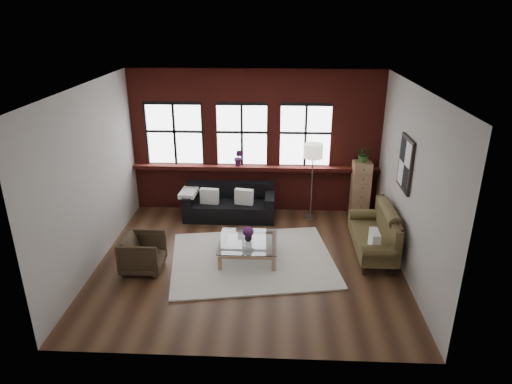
{
  "coord_description": "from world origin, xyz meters",
  "views": [
    {
      "loc": [
        0.48,
        -7.33,
        4.36
      ],
      "look_at": [
        0.1,
        0.6,
        1.15
      ],
      "focal_mm": 32.0,
      "sensor_mm": 36.0,
      "label": 1
    }
  ],
  "objects_px": {
    "armchair": "(143,253)",
    "floor_lamp": "(312,179)",
    "dark_sofa": "(230,203)",
    "drawer_chest": "(360,189)",
    "vase": "(248,237)",
    "coffee_table": "(248,249)",
    "vintage_settee": "(373,233)"
  },
  "relations": [
    {
      "from": "floor_lamp",
      "to": "vintage_settee",
      "type": "bearing_deg",
      "value": -56.44
    },
    {
      "from": "coffee_table",
      "to": "drawer_chest",
      "type": "distance_m",
      "value": 3.13
    },
    {
      "from": "vase",
      "to": "floor_lamp",
      "type": "xyz_separation_m",
      "value": [
        1.27,
        1.83,
        0.5
      ]
    },
    {
      "from": "drawer_chest",
      "to": "floor_lamp",
      "type": "xyz_separation_m",
      "value": [
        -1.09,
        -0.17,
        0.29
      ]
    },
    {
      "from": "coffee_table",
      "to": "armchair",
      "type": "bearing_deg",
      "value": -164.55
    },
    {
      "from": "dark_sofa",
      "to": "floor_lamp",
      "type": "distance_m",
      "value": 1.89
    },
    {
      "from": "armchair",
      "to": "vase",
      "type": "xyz_separation_m",
      "value": [
        1.84,
        0.51,
        0.1
      ]
    },
    {
      "from": "dark_sofa",
      "to": "drawer_chest",
      "type": "bearing_deg",
      "value": 4.81
    },
    {
      "from": "vase",
      "to": "armchair",
      "type": "bearing_deg",
      "value": -164.55
    },
    {
      "from": "armchair",
      "to": "coffee_table",
      "type": "relative_size",
      "value": 0.67
    },
    {
      "from": "armchair",
      "to": "vase",
      "type": "height_order",
      "value": "armchair"
    },
    {
      "from": "coffee_table",
      "to": "drawer_chest",
      "type": "height_order",
      "value": "drawer_chest"
    },
    {
      "from": "armchair",
      "to": "floor_lamp",
      "type": "xyz_separation_m",
      "value": [
        3.11,
        2.33,
        0.6
      ]
    },
    {
      "from": "dark_sofa",
      "to": "vase",
      "type": "xyz_separation_m",
      "value": [
        0.53,
        -1.75,
        0.07
      ]
    },
    {
      "from": "armchair",
      "to": "drawer_chest",
      "type": "xyz_separation_m",
      "value": [
        4.2,
        2.51,
        0.3
      ]
    },
    {
      "from": "dark_sofa",
      "to": "coffee_table",
      "type": "height_order",
      "value": "dark_sofa"
    },
    {
      "from": "vase",
      "to": "drawer_chest",
      "type": "xyz_separation_m",
      "value": [
        2.36,
        2.0,
        0.21
      ]
    },
    {
      "from": "armchair",
      "to": "floor_lamp",
      "type": "bearing_deg",
      "value": -53.48
    },
    {
      "from": "vintage_settee",
      "to": "drawer_chest",
      "type": "xyz_separation_m",
      "value": [
        0.04,
        1.75,
        0.18
      ]
    },
    {
      "from": "drawer_chest",
      "to": "coffee_table",
      "type": "bearing_deg",
      "value": -139.81
    },
    {
      "from": "coffee_table",
      "to": "drawer_chest",
      "type": "bearing_deg",
      "value": 40.19
    },
    {
      "from": "vase",
      "to": "vintage_settee",
      "type": "bearing_deg",
      "value": 6.01
    },
    {
      "from": "coffee_table",
      "to": "vase",
      "type": "distance_m",
      "value": 0.25
    },
    {
      "from": "vintage_settee",
      "to": "coffee_table",
      "type": "xyz_separation_m",
      "value": [
        -2.32,
        -0.24,
        -0.28
      ]
    },
    {
      "from": "dark_sofa",
      "to": "drawer_chest",
      "type": "height_order",
      "value": "drawer_chest"
    },
    {
      "from": "vintage_settee",
      "to": "floor_lamp",
      "type": "height_order",
      "value": "floor_lamp"
    },
    {
      "from": "dark_sofa",
      "to": "coffee_table",
      "type": "bearing_deg",
      "value": -73.29
    },
    {
      "from": "drawer_chest",
      "to": "armchair",
      "type": "bearing_deg",
      "value": -149.2
    },
    {
      "from": "vintage_settee",
      "to": "vase",
      "type": "height_order",
      "value": "vintage_settee"
    },
    {
      "from": "armchair",
      "to": "floor_lamp",
      "type": "distance_m",
      "value": 3.94
    },
    {
      "from": "vintage_settee",
      "to": "vase",
      "type": "relative_size",
      "value": 11.36
    },
    {
      "from": "vintage_settee",
      "to": "vase",
      "type": "xyz_separation_m",
      "value": [
        -2.32,
        -0.24,
        -0.03
      ]
    }
  ]
}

